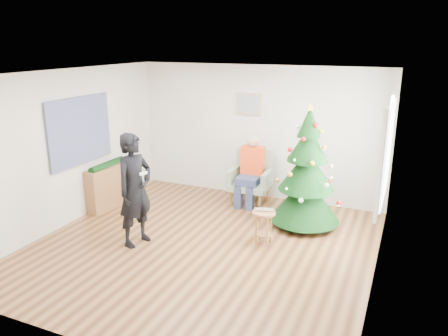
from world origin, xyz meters
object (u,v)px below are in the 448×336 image
at_px(stool, 264,227).
at_px(standing_man, 135,190).
at_px(armchair, 251,184).
at_px(christmas_tree, 307,172).
at_px(console, 109,187).

height_order(stool, standing_man, standing_man).
bearing_deg(standing_man, armchair, -11.14).
bearing_deg(christmas_tree, stool, -113.77).
bearing_deg(armchair, standing_man, -116.23).
height_order(stool, armchair, armchair).
xyz_separation_m(stool, console, (-3.16, 0.32, 0.13)).
bearing_deg(standing_man, stool, -55.06).
bearing_deg(standing_man, console, 63.72).
relative_size(christmas_tree, standing_man, 1.20).
xyz_separation_m(christmas_tree, console, (-3.57, -0.62, -0.55)).
distance_m(christmas_tree, console, 3.67).
bearing_deg(armchair, console, -154.76).
bearing_deg(stool, console, 174.25).
xyz_separation_m(armchair, console, (-2.36, -1.27, 0.03)).
distance_m(christmas_tree, stool, 1.23).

